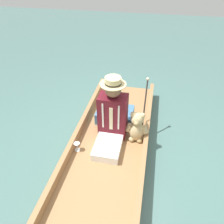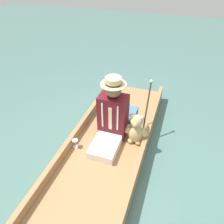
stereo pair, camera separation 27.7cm
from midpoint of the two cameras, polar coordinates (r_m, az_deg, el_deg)
ground_plane at (r=3.05m, az=-2.96°, el=-9.52°), size 16.00×16.00×0.00m
punt_boat at (r=2.99m, az=-3.01°, el=-8.41°), size 0.98×2.92×0.26m
seat_cushion at (r=3.24m, az=-1.66°, el=-0.79°), size 0.53×0.37×0.17m
seated_person at (r=2.79m, az=-2.95°, el=-1.50°), size 0.37×0.70×0.87m
teddy_bear at (r=2.82m, az=3.67°, el=-4.20°), size 0.32×0.19×0.45m
wine_glass at (r=2.82m, az=-11.98°, el=-8.58°), size 0.08×0.08×0.12m
walking_cane at (r=2.95m, az=6.06°, el=2.94°), size 0.04×0.30×0.72m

